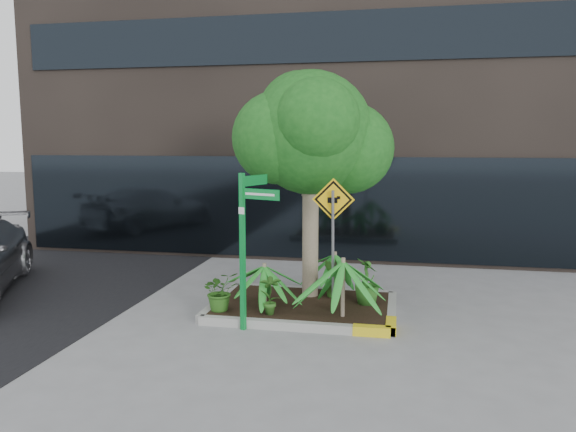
# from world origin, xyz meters

# --- Properties ---
(ground) EXTENTS (80.00, 80.00, 0.00)m
(ground) POSITION_xyz_m (0.00, 0.00, 0.00)
(ground) COLOR gray
(ground) RESTS_ON ground
(planter) EXTENTS (3.35, 2.36, 0.15)m
(planter) POSITION_xyz_m (0.23, 0.27, 0.10)
(planter) COLOR #9E9E99
(planter) RESTS_ON ground
(tree) EXTENTS (2.96, 2.62, 4.44)m
(tree) POSITION_xyz_m (0.24, 0.85, 3.24)
(tree) COLOR gray
(tree) RESTS_ON ground
(palm_front) EXTENTS (1.13, 1.13, 1.26)m
(palm_front) POSITION_xyz_m (0.99, -0.35, 1.09)
(palm_front) COLOR gray
(palm_front) RESTS_ON ground
(palm_left) EXTENTS (0.88, 0.88, 0.98)m
(palm_left) POSITION_xyz_m (-0.45, -0.01, 0.88)
(palm_left) COLOR gray
(palm_left) RESTS_ON ground
(palm_back) EXTENTS (0.90, 0.90, 1.00)m
(palm_back) POSITION_xyz_m (0.67, 1.20, 0.89)
(palm_back) COLOR gray
(palm_back) RESTS_ON ground
(shrub_a) EXTENTS (0.88, 0.88, 0.70)m
(shrub_a) POSITION_xyz_m (-1.15, -0.43, 0.50)
(shrub_a) COLOR #2B611B
(shrub_a) RESTS_ON planter
(shrub_b) EXTENTS (0.64, 0.64, 0.84)m
(shrub_b) POSITION_xyz_m (1.34, 0.47, 0.57)
(shrub_b) COLOR #29651E
(shrub_b) RESTS_ON planter
(shrub_c) EXTENTS (0.46, 0.46, 0.71)m
(shrub_c) POSITION_xyz_m (-0.24, -0.48, 0.50)
(shrub_c) COLOR #2E641E
(shrub_c) RESTS_ON planter
(shrub_d) EXTENTS (0.48, 0.48, 0.73)m
(shrub_d) POSITION_xyz_m (0.69, 0.76, 0.52)
(shrub_d) COLOR #275B1A
(shrub_d) RESTS_ON planter
(street_sign_post) EXTENTS (0.72, 0.93, 2.59)m
(street_sign_post) POSITION_xyz_m (-0.54, -0.88, 1.60)
(street_sign_post) COLOR #0C8E36
(street_sign_post) RESTS_ON ground
(cattle_sign) EXTENTS (0.72, 0.31, 2.33)m
(cattle_sign) POSITION_xyz_m (0.79, -0.21, 1.72)
(cattle_sign) COLOR slate
(cattle_sign) RESTS_ON ground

